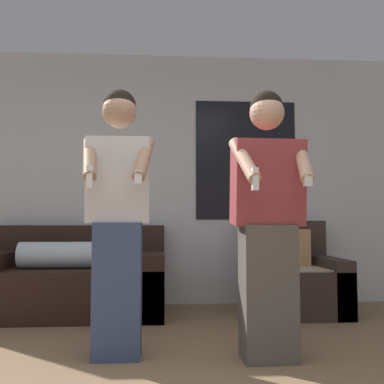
% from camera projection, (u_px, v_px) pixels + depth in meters
% --- Properties ---
extents(wall_back, '(5.67, 0.07, 2.70)m').
position_uv_depth(wall_back, '(152.00, 178.00, 4.87)').
color(wall_back, silver).
rests_on(wall_back, ground_plane).
extents(couch, '(1.70, 0.93, 0.84)m').
position_uv_depth(couch, '(74.00, 282.00, 4.24)').
color(couch, black).
rests_on(couch, ground_plane).
extents(armchair, '(0.86, 0.92, 0.88)m').
position_uv_depth(armchair, '(292.00, 281.00, 4.39)').
color(armchair, '#332823').
rests_on(armchair, ground_plane).
extents(person_left, '(0.47, 0.46, 1.75)m').
position_uv_depth(person_left, '(118.00, 217.00, 2.93)').
color(person_left, '#384770').
rests_on(person_left, ground_plane).
extents(person_right, '(0.51, 0.48, 1.72)m').
position_uv_depth(person_right, '(268.00, 221.00, 2.86)').
color(person_right, '#56514C').
rests_on(person_right, ground_plane).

